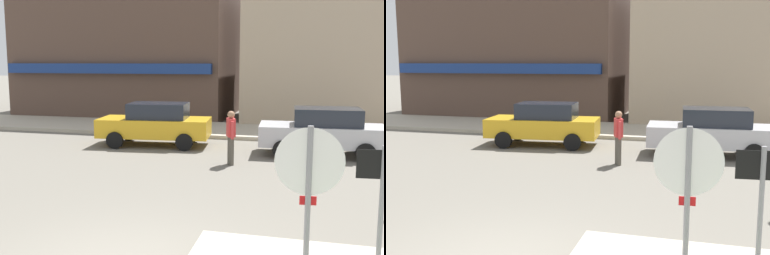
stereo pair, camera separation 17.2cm
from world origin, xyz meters
TOP-DOWN VIEW (x-y plane):
  - kerb_far at (0.00, 13.51)m, footprint 80.00×4.00m
  - stop_sign at (2.59, -0.27)m, footprint 0.82×0.09m
  - one_way_sign at (3.41, -0.27)m, footprint 0.60×0.07m
  - parked_car_nearest at (-2.82, 9.70)m, footprint 4.15×2.18m
  - parked_car_second at (3.05, 9.36)m, footprint 4.07×2.02m
  - pedestrian_crossing_near at (0.37, 7.30)m, footprint 0.33×0.55m
  - building_corner_shop at (-7.47, 20.41)m, footprint 11.95×10.33m
  - building_storefront_left_near at (2.88, 18.84)m, footprint 7.07×7.57m

SIDE VIEW (x-z plane):
  - kerb_far at x=0.00m, z-range 0.00..0.15m
  - parked_car_nearest at x=-2.82m, z-range 0.03..1.59m
  - parked_car_second at x=3.05m, z-range 0.03..1.59m
  - pedestrian_crossing_near at x=0.37m, z-range 0.06..1.67m
  - one_way_sign at x=3.41m, z-range 0.28..2.38m
  - stop_sign at x=2.59m, z-range 0.37..2.67m
  - building_storefront_left_near at x=2.88m, z-range 0.00..6.40m
  - building_corner_shop at x=-7.47m, z-range 0.00..8.47m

